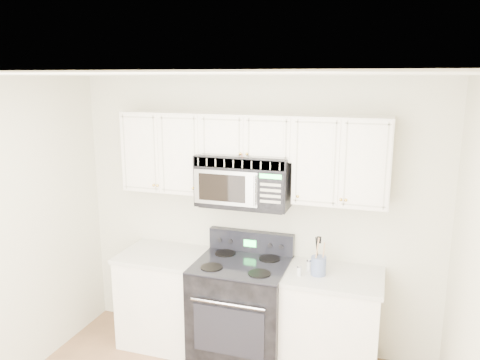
% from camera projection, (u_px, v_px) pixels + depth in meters
% --- Properties ---
extents(room, '(3.51, 3.51, 2.61)m').
position_uv_depth(room, '(175.00, 292.00, 2.86)').
color(room, '#9F6C48').
rests_on(room, ground).
extents(base_cabinet_left, '(0.86, 0.65, 0.92)m').
position_uv_depth(base_cabinet_left, '(167.00, 300.00, 4.63)').
color(base_cabinet_left, white).
rests_on(base_cabinet_left, ground).
extents(base_cabinet_right, '(0.86, 0.65, 0.92)m').
position_uv_depth(base_cabinet_right, '(331.00, 326.00, 4.14)').
color(base_cabinet_right, white).
rests_on(base_cabinet_right, ground).
extents(range, '(0.83, 0.76, 1.14)m').
position_uv_depth(range, '(241.00, 308.00, 4.34)').
color(range, black).
rests_on(range, ground).
extents(upper_cabinets, '(2.44, 0.37, 0.75)m').
position_uv_depth(upper_cabinets, '(250.00, 151.00, 4.19)').
color(upper_cabinets, white).
rests_on(upper_cabinets, ground).
extents(microwave, '(0.83, 0.47, 0.46)m').
position_uv_depth(microwave, '(245.00, 180.00, 4.21)').
color(microwave, black).
rests_on(microwave, ground).
extents(utensil_crock, '(0.13, 0.13, 0.35)m').
position_uv_depth(utensil_crock, '(319.00, 265.00, 4.01)').
color(utensil_crock, '#556398').
rests_on(utensil_crock, base_cabinet_right).
extents(shaker_salt, '(0.04, 0.04, 0.09)m').
position_uv_depth(shaker_salt, '(299.00, 271.00, 4.00)').
color(shaker_salt, silver).
rests_on(shaker_salt, base_cabinet_right).
extents(shaker_pepper, '(0.05, 0.05, 0.11)m').
position_uv_depth(shaker_pepper, '(309.00, 265.00, 4.10)').
color(shaker_pepper, silver).
rests_on(shaker_pepper, base_cabinet_right).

